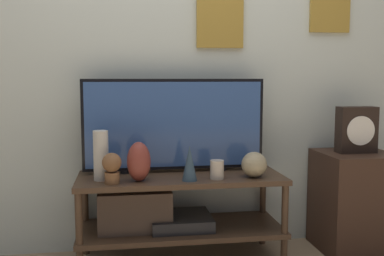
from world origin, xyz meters
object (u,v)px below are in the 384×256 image
object	(u,v)px
decorative_bust	(112,167)
candle_jar	(217,170)
television	(174,124)
vase_slim_bronze	(190,163)
vase_urn_stoneware	(139,162)
mantel_clock	(357,130)
vase_round_glass	(254,165)
vase_tall_ceramic	(101,156)

from	to	relation	value
decorative_bust	candle_jar	bearing A→B (deg)	2.84
television	vase_slim_bronze	xyz separation A→B (m)	(0.06, -0.25, -0.19)
television	vase_urn_stoneware	xyz separation A→B (m)	(-0.22, -0.21, -0.18)
candle_jar	television	bearing A→B (deg)	134.16
decorative_bust	mantel_clock	distance (m)	1.53
vase_urn_stoneware	decorative_bust	size ratio (longest dim) A/B	1.30
vase_urn_stoneware	mantel_clock	distance (m)	1.38
vase_round_glass	candle_jar	world-z (taller)	vase_round_glass
decorative_bust	mantel_clock	world-z (taller)	mantel_clock
vase_tall_ceramic	mantel_clock	xyz separation A→B (m)	(1.58, 0.07, 0.11)
television	vase_slim_bronze	distance (m)	0.32
candle_jar	decorative_bust	bearing A→B (deg)	-177.16
candle_jar	mantel_clock	bearing A→B (deg)	8.54
vase_tall_ceramic	decorative_bust	distance (m)	0.12
vase_urn_stoneware	candle_jar	bearing A→B (deg)	-1.50
television	decorative_bust	xyz separation A→B (m)	(-0.37, -0.25, -0.20)
decorative_bust	mantel_clock	xyz separation A→B (m)	(1.52, 0.17, 0.16)
vase_tall_ceramic	decorative_bust	bearing A→B (deg)	-57.88
vase_urn_stoneware	candle_jar	xyz separation A→B (m)	(0.44, -0.01, -0.06)
vase_urn_stoneware	vase_slim_bronze	world-z (taller)	vase_urn_stoneware
vase_round_glass	mantel_clock	distance (m)	0.74
vase_urn_stoneware	mantel_clock	xyz separation A→B (m)	(1.37, 0.13, 0.14)
decorative_bust	vase_round_glass	bearing A→B (deg)	2.79
vase_round_glass	vase_tall_ceramic	xyz separation A→B (m)	(-0.88, 0.06, 0.07)
vase_slim_bronze	vase_round_glass	bearing A→B (deg)	4.77
vase_round_glass	vase_urn_stoneware	distance (m)	0.67
vase_tall_ceramic	vase_round_glass	bearing A→B (deg)	-3.81
vase_tall_ceramic	vase_slim_bronze	bearing A→B (deg)	-10.44
candle_jar	vase_tall_ceramic	bearing A→B (deg)	174.00
vase_urn_stoneware	decorative_bust	bearing A→B (deg)	-164.51
vase_urn_stoneware	decorative_bust	distance (m)	0.15
vase_round_glass	vase_slim_bronze	world-z (taller)	vase_slim_bronze
vase_round_glass	candle_jar	size ratio (longest dim) A/B	1.38
vase_slim_bronze	mantel_clock	bearing A→B (deg)	8.41
vase_round_glass	vase_urn_stoneware	world-z (taller)	vase_urn_stoneware
vase_urn_stoneware	candle_jar	distance (m)	0.45
television	vase_tall_ceramic	size ratio (longest dim) A/B	3.91
vase_urn_stoneware	vase_slim_bronze	size ratio (longest dim) A/B	1.11
television	decorative_bust	distance (m)	0.49
vase_slim_bronze	decorative_bust	distance (m)	0.43
television	vase_slim_bronze	bearing A→B (deg)	-77.07
television	mantel_clock	size ratio (longest dim) A/B	3.80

